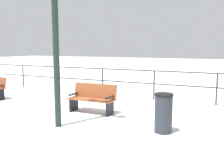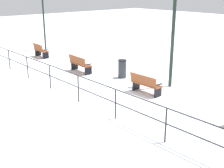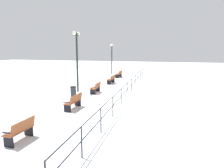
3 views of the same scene
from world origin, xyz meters
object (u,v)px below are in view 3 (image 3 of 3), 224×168
(bench_third, at_px, (96,88))
(lamppost_near, at_px, (112,53))
(bench_fifth, at_px, (20,130))
(lamppost_middle, at_px, (77,53))
(bench_fourth, at_px, (74,101))
(trash_bin, at_px, (73,93))
(bench_second, at_px, (111,79))
(bench_nearest, at_px, (119,74))

(bench_third, xyz_separation_m, lamppost_near, (1.65, -12.23, 2.46))
(bench_fifth, relative_size, lamppost_near, 0.33)
(lamppost_near, bearing_deg, lamppost_middle, 90.00)
(bench_third, height_order, bench_fifth, bench_fifth)
(bench_fourth, bearing_deg, lamppost_middle, -67.31)
(trash_bin, bearing_deg, bench_third, -110.25)
(bench_fourth, bearing_deg, bench_second, -87.37)
(lamppost_near, bearing_deg, bench_second, 103.50)
(bench_nearest, bearing_deg, lamppost_near, -55.74)
(bench_second, xyz_separation_m, lamppost_near, (1.78, -7.42, 2.45))
(bench_fifth, relative_size, lamppost_middle, 0.28)
(lamppost_middle, bearing_deg, bench_fourth, 110.03)
(bench_fourth, bearing_deg, bench_third, -85.78)
(trash_bin, bearing_deg, bench_fourth, 114.53)
(bench_fourth, relative_size, trash_bin, 1.69)
(bench_fourth, relative_size, bench_fifth, 1.17)
(bench_third, distance_m, trash_bin, 2.67)
(bench_third, bearing_deg, trash_bin, 68.85)
(bench_third, relative_size, trash_bin, 1.57)
(bench_nearest, bearing_deg, bench_fourth, 93.59)
(lamppost_near, bearing_deg, bench_third, 97.68)
(lamppost_middle, distance_m, trash_bin, 3.89)
(bench_second, distance_m, lamppost_middle, 5.81)
(bench_nearest, xyz_separation_m, bench_fourth, (-0.18, 14.42, 0.03))
(bench_nearest, height_order, bench_third, bench_third)
(lamppost_near, bearing_deg, bench_fourth, 95.96)
(bench_third, bearing_deg, lamppost_near, -83.23)
(bench_third, height_order, lamppost_near, lamppost_near)
(bench_nearest, height_order, trash_bin, trash_bin)
(bench_fourth, height_order, lamppost_middle, lamppost_middle)
(bench_nearest, bearing_deg, lamppost_middle, 83.37)
(bench_nearest, bearing_deg, bench_third, 93.17)
(bench_third, relative_size, bench_fifth, 1.09)
(trash_bin, bearing_deg, bench_fifth, 96.88)
(bench_second, height_order, bench_fourth, bench_fourth)
(bench_fifth, height_order, trash_bin, trash_bin)
(trash_bin, bearing_deg, bench_second, -98.24)
(bench_third, relative_size, lamppost_near, 0.36)
(bench_second, xyz_separation_m, bench_third, (0.14, 4.80, -0.00))
(bench_nearest, relative_size, lamppost_middle, 0.34)
(bench_fourth, relative_size, lamppost_near, 0.38)
(lamppost_middle, bearing_deg, lamppost_near, -90.00)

